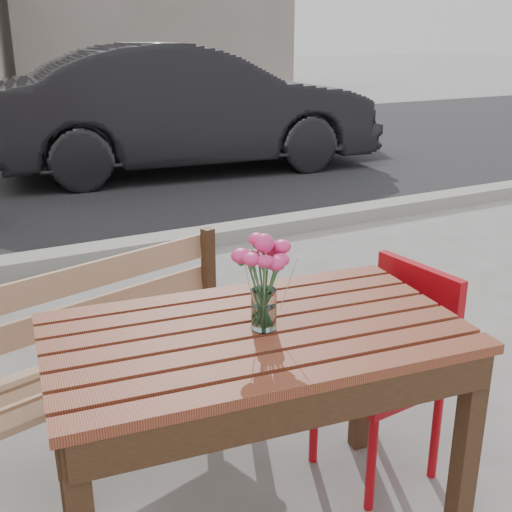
{
  "coord_description": "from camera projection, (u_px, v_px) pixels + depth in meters",
  "views": [
    {
      "loc": [
        -0.71,
        -1.57,
        1.63
      ],
      "look_at": [
        0.14,
        0.03,
        1.0
      ],
      "focal_mm": 45.0,
      "sensor_mm": 36.0,
      "label": 1
    }
  ],
  "objects": [
    {
      "name": "street",
      "position": [
        4.0,
        203.0,
        6.36
      ],
      "size": [
        30.0,
        8.12,
        0.12
      ],
      "color": "black",
      "rests_on": "ground"
    },
    {
      "name": "main_vase",
      "position": [
        264.0,
        271.0,
        1.88
      ],
      "size": [
        0.16,
        0.16,
        0.3
      ],
      "color": "white",
      "rests_on": "main_table"
    },
    {
      "name": "parked_car",
      "position": [
        187.0,
        108.0,
        7.78
      ],
      "size": [
        4.74,
        2.08,
        1.51
      ],
      "primitive_type": "imported",
      "rotation": [
        0.0,
        0.0,
        1.46
      ],
      "color": "black",
      "rests_on": "ground"
    },
    {
      "name": "main_bench",
      "position": [
        101.0,
        338.0,
        2.51
      ],
      "size": [
        1.38,
        0.72,
        0.82
      ],
      "rotation": [
        0.0,
        0.0,
        0.26
      ],
      "color": "#A27654",
      "rests_on": "ground"
    },
    {
      "name": "main_table",
      "position": [
        256.0,
        366.0,
        1.99
      ],
      "size": [
        1.34,
        0.89,
        0.78
      ],
      "rotation": [
        0.0,
        0.0,
        -0.12
      ],
      "color": "#5C1F18",
      "rests_on": "ground"
    },
    {
      "name": "red_chair",
      "position": [
        393.0,
        356.0,
        2.42
      ],
      "size": [
        0.44,
        0.44,
        0.82
      ],
      "rotation": [
        0.0,
        0.0,
        -1.49
      ],
      "color": "#9E080F",
      "rests_on": "ground"
    }
  ]
}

